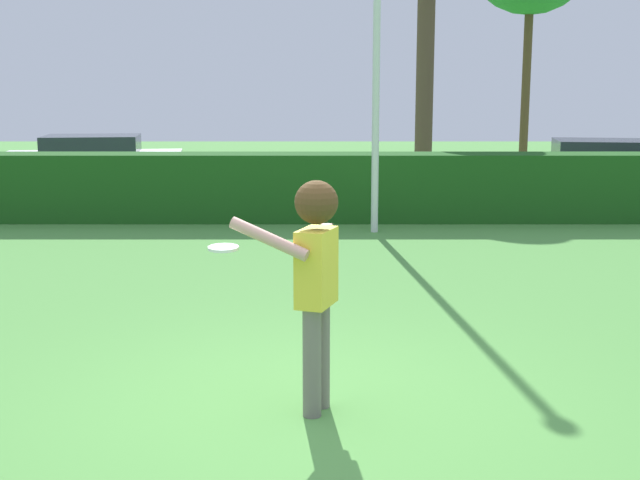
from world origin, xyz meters
name	(u,v)px	position (x,y,z in m)	size (l,w,h in m)	color
ground_plane	(306,404)	(0.00, 0.00, 0.00)	(60.00, 60.00, 0.00)	#569D46
person	(318,268)	(0.10, -0.13, 1.12)	(0.81, 0.54, 1.78)	slate
frisbee	(226,248)	(-0.58, -0.17, 1.29)	(0.23, 0.23, 0.03)	white
lamppost	(380,1)	(1.05, 7.74, 3.78)	(0.24, 0.24, 6.92)	silver
hedge_row	(316,187)	(0.00, 8.96, 0.61)	(19.96, 0.90, 1.22)	#1D5319
parked_car_white	(96,159)	(-5.32, 13.87, 0.69)	(4.38, 2.23, 1.25)	white
parked_car_green	(610,166)	(6.45, 12.24, 0.69)	(4.40, 2.30, 1.25)	#1E6633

